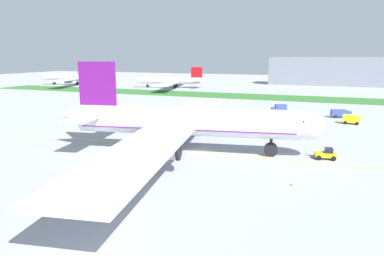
# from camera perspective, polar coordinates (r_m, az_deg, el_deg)

# --- Properties ---
(ground_plane) EXTENTS (600.00, 600.00, 0.00)m
(ground_plane) POSITION_cam_1_polar(r_m,az_deg,el_deg) (72.13, 0.96, -3.67)
(ground_plane) COLOR #9399A0
(ground_plane) RESTS_ON ground
(apron_taxi_line) EXTENTS (280.00, 0.36, 0.01)m
(apron_taxi_line) POSITION_cam_1_polar(r_m,az_deg,el_deg) (72.37, 1.04, -3.62)
(apron_taxi_line) COLOR yellow
(apron_taxi_line) RESTS_ON ground
(grass_median_strip) EXTENTS (320.00, 24.00, 0.10)m
(grass_median_strip) POSITION_cam_1_polar(r_m,az_deg,el_deg) (169.11, 13.02, 4.78)
(grass_median_strip) COLOR #2D6628
(grass_median_strip) RESTS_ON ground
(airliner_foreground) EXTENTS (52.83, 84.34, 17.72)m
(airliner_foreground) POSITION_cam_1_polar(r_m,az_deg,el_deg) (70.38, -1.61, 0.96)
(airliner_foreground) COLOR white
(airliner_foreground) RESTS_ON ground
(pushback_tug) EXTENTS (5.58, 3.04, 2.13)m
(pushback_tug) POSITION_cam_1_polar(r_m,az_deg,el_deg) (70.84, 20.61, -3.90)
(pushback_tug) COLOR yellow
(pushback_tug) RESTS_ON ground
(ground_crew_wingwalker_port) EXTENTS (0.47, 0.51, 1.70)m
(ground_crew_wingwalker_port) POSITION_cam_1_polar(r_m,az_deg,el_deg) (77.18, -5.06, -1.92)
(ground_crew_wingwalker_port) COLOR black
(ground_crew_wingwalker_port) RESTS_ON ground
(traffic_cone_near_nose) EXTENTS (0.36, 0.36, 0.58)m
(traffic_cone_near_nose) POSITION_cam_1_polar(r_m,az_deg,el_deg) (55.37, 15.62, -8.55)
(traffic_cone_near_nose) COLOR #F2590C
(traffic_cone_near_nose) RESTS_ON ground
(service_truck_baggage_loader) EXTENTS (5.22, 3.94, 3.18)m
(service_truck_baggage_loader) POSITION_cam_1_polar(r_m,az_deg,el_deg) (120.90, 13.76, 2.96)
(service_truck_baggage_loader) COLOR #33478C
(service_truck_baggage_loader) RESTS_ON ground
(service_truck_fuel_bowser) EXTENTS (4.74, 3.01, 2.60)m
(service_truck_fuel_bowser) POSITION_cam_1_polar(r_m,az_deg,el_deg) (109.53, 24.11, 1.32)
(service_truck_fuel_bowser) COLOR yellow
(service_truck_fuel_bowser) RESTS_ON ground
(service_truck_catering_van) EXTENTS (6.14, 3.62, 2.45)m
(service_truck_catering_van) POSITION_cam_1_polar(r_m,az_deg,el_deg) (119.97, 22.64, 2.20)
(service_truck_catering_van) COLOR #33478C
(service_truck_catering_van) RESTS_ON ground
(parked_airliner_far_left) EXTENTS (42.72, 68.95, 14.47)m
(parked_airliner_far_left) POSITION_cam_1_polar(r_m,az_deg,el_deg) (249.71, -18.13, 7.69)
(parked_airliner_far_left) COLOR white
(parked_airliner_far_left) RESTS_ON ground
(parked_airliner_far_centre) EXTENTS (43.38, 71.20, 12.32)m
(parked_airliner_far_centre) POSITION_cam_1_polar(r_m,az_deg,el_deg) (215.46, -3.22, 7.53)
(parked_airliner_far_centre) COLOR white
(parked_airliner_far_centre) RESTS_ON ground
(terminal_building) EXTENTS (109.76, 20.00, 18.00)m
(terminal_building) POSITION_cam_1_polar(r_m,az_deg,el_deg) (251.45, 25.03, 8.15)
(terminal_building) COLOR gray
(terminal_building) RESTS_ON ground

